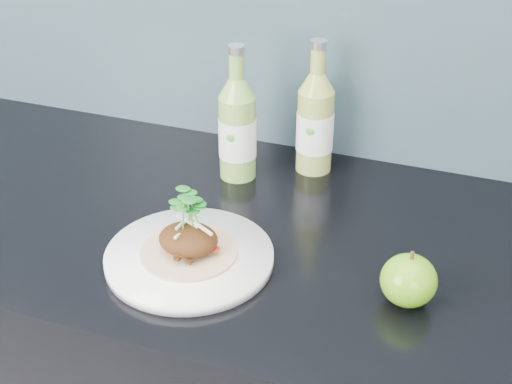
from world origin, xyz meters
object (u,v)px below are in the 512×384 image
cider_bottle_left (237,129)px  cider_bottle_right (315,123)px  dinner_plate (189,257)px  green_apple (409,280)px

cider_bottle_left → cider_bottle_right: same height
cider_bottle_left → cider_bottle_right: size_ratio=1.00×
cider_bottle_right → dinner_plate: bearing=-87.2°
dinner_plate → cider_bottle_left: cider_bottle_left is taller
green_apple → cider_bottle_right: cider_bottle_right is taller
green_apple → dinner_plate: bearing=-176.6°
dinner_plate → green_apple: size_ratio=3.51×
dinner_plate → cider_bottle_right: cider_bottle_right is taller
cider_bottle_left → cider_bottle_right: bearing=21.5°
dinner_plate → green_apple: green_apple is taller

